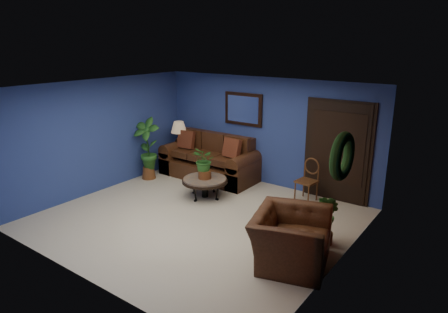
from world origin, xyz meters
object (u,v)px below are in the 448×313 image
Objects in this scene: end_table at (180,153)px; table_lamp at (179,132)px; sofa at (211,163)px; armchair at (291,239)px; side_chair at (309,177)px; coffee_table at (205,181)px.

end_table is 0.93× the size of table_lamp.
sofa is 1.95× the size of armchair.
sofa is 2.67× the size of side_chair.
end_table is at bearing 147.46° from coffee_table.
table_lamp is at bearing -63.43° from end_table.
coffee_table is at bearing -32.54° from end_table.
armchair is at bearing -63.59° from side_chair.
sofa is 4.23m from armchair.
side_chair is (1.87, 1.17, 0.15)m from coffee_table.
end_table is (-1.01, -0.04, 0.09)m from sofa.
side_chair is at bearing 1.06° from table_lamp.
sofa is 3.57× the size of table_lamp.
side_chair is at bearing 3.17° from armchair.
coffee_table is at bearing -140.57° from side_chair.
table_lamp reaches higher than sofa.
coffee_table is at bearing -57.98° from sofa.
end_table is at bearing 45.74° from armchair.
sofa is at bearing 2.36° from table_lamp.
end_table is 0.58m from table_lamp.
armchair is (2.73, -1.32, 0.04)m from coffee_table.
coffee_table is 1.45× the size of table_lamp.
end_table is 0.70× the size of side_chair.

